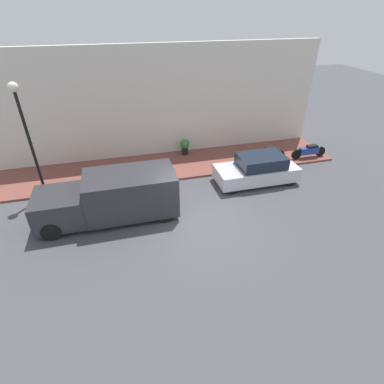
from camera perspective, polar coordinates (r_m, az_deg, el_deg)
The scene contains 10 objects.
ground_plane at distance 12.03m, azimuth 0.32°, elevation -5.39°, with size 60.00×60.00×0.00m, color #47474C.
sidewalk at distance 16.03m, azimuth -4.20°, elevation 5.08°, with size 3.17×17.61×0.10m.
building_facade at distance 16.60m, azimuth -5.81°, elevation 16.51°, with size 0.30×17.61×5.78m.
parked_car at distance 14.61m, azimuth 12.34°, elevation 4.18°, with size 1.66×3.88×1.37m.
delivery_van at distance 12.12m, azimuth -15.32°, elevation -0.89°, with size 1.96×5.37×1.85m.
motorcycle_blue at distance 17.78m, azimuth 21.42°, elevation 7.30°, with size 0.30×2.05×0.72m.
scooter_silver at distance 14.87m, azimuth -14.85°, elevation 3.59°, with size 0.30×1.78×0.69m.
motorcycle_black at distance 16.47m, azimuth 14.26°, elevation 6.90°, with size 0.30×2.01×0.85m.
streetlamp at distance 13.72m, azimuth -29.42°, elevation 11.68°, with size 0.38×0.38×4.83m.
potted_plant at distance 16.95m, azimuth -1.38°, elevation 8.80°, with size 0.52×0.52×0.87m.
Camera 1 is at (-9.20, 2.49, 7.34)m, focal length 28.00 mm.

